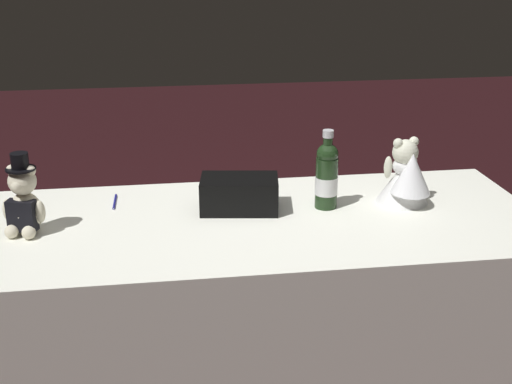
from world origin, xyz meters
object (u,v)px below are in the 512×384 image
at_px(teddy_bear_bride, 406,176).
at_px(champagne_bottle, 327,175).
at_px(gift_case_black, 239,194).
at_px(teddy_bear_groom, 24,202).
at_px(signing_pen, 115,202).

height_order(teddy_bear_bride, champagne_bottle, champagne_bottle).
bearing_deg(gift_case_black, champagne_bottle, 175.93).
relative_size(teddy_bear_groom, teddy_bear_bride, 1.11).
relative_size(champagne_bottle, signing_pen, 1.95).
distance_m(champagne_bottle, signing_pen, 0.77).
distance_m(teddy_bear_groom, teddy_bear_bride, 1.32).
distance_m(teddy_bear_groom, champagne_bottle, 1.03).
bearing_deg(teddy_bear_bride, champagne_bottle, -0.17).
xyz_separation_m(champagne_bottle, gift_case_black, (0.31, -0.02, -0.06)).
bearing_deg(teddy_bear_groom, champagne_bottle, -175.31).
bearing_deg(gift_case_black, teddy_bear_bride, 177.82).
relative_size(champagne_bottle, gift_case_black, 0.97).
relative_size(teddy_bear_groom, champagne_bottle, 0.95).
xyz_separation_m(teddy_bear_groom, signing_pen, (-0.27, -0.23, -0.10)).
height_order(teddy_bear_bride, signing_pen, teddy_bear_bride).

